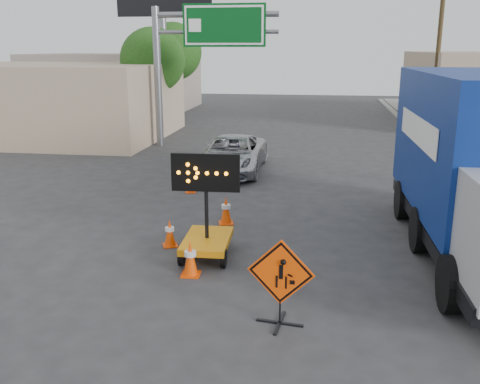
# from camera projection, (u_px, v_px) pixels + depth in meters

# --- Properties ---
(ground) EXTENTS (100.00, 100.00, 0.00)m
(ground) POSITION_uv_depth(u_px,v_px,m) (220.00, 333.00, 9.41)
(ground) COLOR #2D2D30
(ground) RESTS_ON ground
(curb_right) EXTENTS (0.40, 60.00, 0.12)m
(curb_right) POSITION_uv_depth(u_px,v_px,m) (452.00, 165.00, 22.68)
(curb_right) COLOR gray
(curb_right) RESTS_ON ground
(storefront_left_near) EXTENTS (14.00, 10.00, 4.00)m
(storefront_left_near) POSITION_uv_depth(u_px,v_px,m) (40.00, 101.00, 29.99)
(storefront_left_near) COLOR tan
(storefront_left_near) RESTS_ON ground
(storefront_left_far) EXTENTS (12.00, 10.00, 4.40)m
(storefront_left_far) POSITION_uv_depth(u_px,v_px,m) (116.00, 82.00, 43.45)
(storefront_left_far) COLOR gray
(storefront_left_far) RESTS_ON ground
(highway_gantry) EXTENTS (6.18, 0.38, 6.90)m
(highway_gantry) POSITION_uv_depth(u_px,v_px,m) (197.00, 43.00, 25.86)
(highway_gantry) COLOR slate
(highway_gantry) RESTS_ON ground
(billboard) EXTENTS (6.10, 0.54, 9.85)m
(billboard) POSITION_uv_depth(u_px,v_px,m) (164.00, 7.00, 33.39)
(billboard) COLOR slate
(billboard) RESTS_ON ground
(utility_pole_far) EXTENTS (1.80, 0.26, 9.00)m
(utility_pole_far) POSITION_uv_depth(u_px,v_px,m) (438.00, 51.00, 29.95)
(utility_pole_far) COLOR #4A391F
(utility_pole_far) RESTS_ON ground
(tree_left_near) EXTENTS (3.71, 3.71, 6.03)m
(tree_left_near) POSITION_uv_depth(u_px,v_px,m) (153.00, 60.00, 30.47)
(tree_left_near) COLOR #4A391F
(tree_left_near) RESTS_ON ground
(tree_left_far) EXTENTS (4.10, 4.10, 6.66)m
(tree_left_far) POSITION_uv_depth(u_px,v_px,m) (173.00, 52.00, 38.14)
(tree_left_far) COLOR #4A391F
(tree_left_far) RESTS_ON ground
(construction_sign) EXTENTS (1.22, 0.87, 1.63)m
(construction_sign) POSITION_uv_depth(u_px,v_px,m) (281.00, 280.00, 9.51)
(construction_sign) COLOR black
(construction_sign) RESTS_ON ground
(arrow_board) EXTENTS (1.60, 1.81, 2.53)m
(arrow_board) POSITION_uv_depth(u_px,v_px,m) (207.00, 234.00, 12.74)
(arrow_board) COLOR orange
(arrow_board) RESTS_ON ground
(pickup_truck) EXTENTS (2.39, 5.17, 1.44)m
(pickup_truck) POSITION_uv_depth(u_px,v_px,m) (232.00, 154.00, 21.50)
(pickup_truck) COLOR silver
(pickup_truck) RESTS_ON ground
(cone_a) EXTENTS (0.43, 0.43, 0.80)m
(cone_a) POSITION_uv_depth(u_px,v_px,m) (190.00, 258.00, 11.72)
(cone_a) COLOR #FF4805
(cone_a) RESTS_ON ground
(cone_b) EXTENTS (0.47, 0.47, 0.71)m
(cone_b) POSITION_uv_depth(u_px,v_px,m) (170.00, 233.00, 13.48)
(cone_b) COLOR #FF4805
(cone_b) RESTS_ON ground
(cone_c) EXTENTS (0.49, 0.49, 0.80)m
(cone_c) POSITION_uv_depth(u_px,v_px,m) (226.00, 210.00, 15.19)
(cone_c) COLOR #FF4805
(cone_c) RESTS_ON ground
(cone_d) EXTENTS (0.40, 0.40, 0.70)m
(cone_d) POSITION_uv_depth(u_px,v_px,m) (191.00, 183.00, 18.51)
(cone_d) COLOR #FF4805
(cone_d) RESTS_ON ground
(cone_e) EXTENTS (0.42, 0.42, 0.64)m
(cone_e) POSITION_uv_depth(u_px,v_px,m) (222.00, 171.00, 20.31)
(cone_e) COLOR #FF4805
(cone_e) RESTS_ON ground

